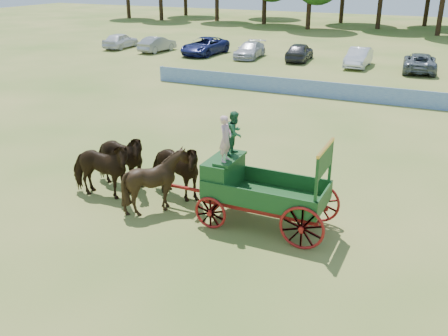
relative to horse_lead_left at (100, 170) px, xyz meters
The scene contains 8 objects.
ground 5.40m from the horse_lead_left, ahead, with size 160.00×160.00×0.00m, color #AA944C.
horse_lead_left is the anchor object (origin of this frame).
horse_lead_right 1.10m from the horse_lead_left, 90.00° to the left, with size 1.17×2.58×2.18m, color black.
horse_wheel_left 2.40m from the horse_lead_left, ahead, with size 1.76×1.98×2.18m, color black.
horse_wheel_right 2.64m from the horse_lead_left, 24.62° to the left, with size 1.17×2.58×2.18m, color black.
farm_dray 5.43m from the horse_lead_left, ahead, with size 6.00×2.00×3.62m.
sponsor_banner 18.52m from the horse_lead_left, 76.59° to the left, with size 26.00×0.08×1.05m, color #1F4EA8.
parked_cars 30.73m from the horse_lead_left, 76.37° to the left, with size 56.25×6.65×1.62m.
Camera 1 is at (5.71, -13.05, 7.84)m, focal length 40.00 mm.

